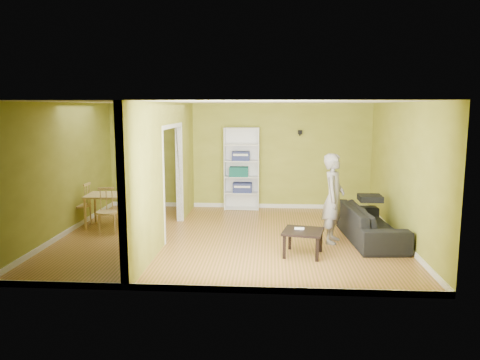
# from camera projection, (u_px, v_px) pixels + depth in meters

# --- Properties ---
(room_shell) EXTENTS (6.50, 6.50, 6.50)m
(room_shell) POSITION_uv_depth(u_px,v_px,m) (229.00, 171.00, 8.90)
(room_shell) COLOR #B17040
(room_shell) RESTS_ON ground
(partition) EXTENTS (0.22, 5.50, 2.60)m
(partition) POSITION_uv_depth(u_px,v_px,m) (167.00, 171.00, 8.98)
(partition) COLOR olive
(partition) RESTS_ON ground
(wall_speaker) EXTENTS (0.10, 0.10, 0.10)m
(wall_speaker) POSITION_uv_depth(u_px,v_px,m) (300.00, 132.00, 11.36)
(wall_speaker) COLOR black
(wall_speaker) RESTS_ON room_shell
(sofa) EXTENTS (2.26, 1.10, 0.84)m
(sofa) POSITION_uv_depth(u_px,v_px,m) (371.00, 219.00, 8.85)
(sofa) COLOR black
(sofa) RESTS_ON ground
(person) EXTENTS (0.84, 0.74, 1.96)m
(person) POSITION_uv_depth(u_px,v_px,m) (334.00, 191.00, 8.63)
(person) COLOR slate
(person) RESTS_ON ground
(bookshelf) EXTENTS (0.85, 0.37, 2.02)m
(bookshelf) POSITION_uv_depth(u_px,v_px,m) (242.00, 169.00, 11.51)
(bookshelf) COLOR white
(bookshelf) RESTS_ON ground
(paper_box_navy_a) EXTENTS (0.46, 0.30, 0.24)m
(paper_box_navy_a) POSITION_uv_depth(u_px,v_px,m) (242.00, 187.00, 11.53)
(paper_box_navy_a) COLOR navy
(paper_box_navy_a) RESTS_ON bookshelf
(paper_box_teal) EXTENTS (0.45, 0.30, 0.23)m
(paper_box_teal) POSITION_uv_depth(u_px,v_px,m) (239.00, 172.00, 11.48)
(paper_box_teal) COLOR #208561
(paper_box_teal) RESTS_ON bookshelf
(paper_box_navy_b) EXTENTS (0.42, 0.28, 0.22)m
(paper_box_navy_b) POSITION_uv_depth(u_px,v_px,m) (241.00, 156.00, 11.41)
(paper_box_navy_b) COLOR navy
(paper_box_navy_b) RESTS_ON bookshelf
(coffee_table) EXTENTS (0.65, 0.65, 0.44)m
(coffee_table) POSITION_uv_depth(u_px,v_px,m) (303.00, 234.00, 7.95)
(coffee_table) COLOR black
(coffee_table) RESTS_ON ground
(game_controller) EXTENTS (0.16, 0.04, 0.03)m
(game_controller) POSITION_uv_depth(u_px,v_px,m) (299.00, 228.00, 8.01)
(game_controller) COLOR white
(game_controller) RESTS_ON coffee_table
(dining_table) EXTENTS (1.10, 0.74, 0.69)m
(dining_table) POSITION_uv_depth(u_px,v_px,m) (114.00, 198.00, 9.86)
(dining_table) COLOR #E6C273
(dining_table) RESTS_ON ground
(chair_left) EXTENTS (0.44, 0.44, 0.93)m
(chair_left) POSITION_uv_depth(u_px,v_px,m) (80.00, 204.00, 9.93)
(chair_left) COLOR #D4BF84
(chair_left) RESTS_ON ground
(chair_near) EXTENTS (0.52, 0.52, 0.91)m
(chair_near) POSITION_uv_depth(u_px,v_px,m) (106.00, 211.00, 9.33)
(chair_near) COLOR tan
(chair_near) RESTS_ON ground
(chair_far) EXTENTS (0.53, 0.53, 0.92)m
(chair_far) POSITION_uv_depth(u_px,v_px,m) (128.00, 200.00, 10.44)
(chair_far) COLOR tan
(chair_far) RESTS_ON ground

